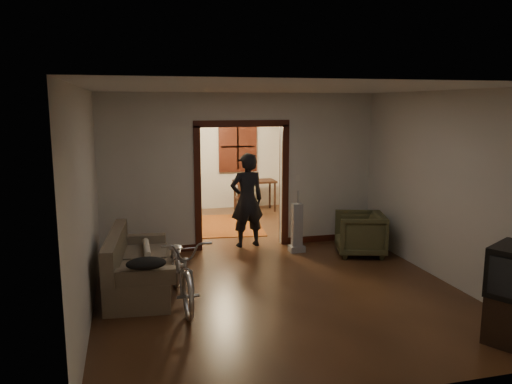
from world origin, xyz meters
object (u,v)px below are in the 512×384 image
object	(u,v)px
armchair	(360,234)
person	(247,200)
bicycle	(182,268)
locker	(161,179)
sofa	(141,261)
desk	(255,196)

from	to	relation	value
armchair	person	size ratio (longest dim) A/B	0.47
bicycle	locker	world-z (taller)	locker
sofa	desk	xyz separation A→B (m)	(2.88, 4.76, -0.05)
bicycle	person	world-z (taller)	person
person	armchair	bearing A→B (deg)	143.63
bicycle	locker	distance (m)	5.45
bicycle	armchair	world-z (taller)	bicycle
locker	sofa	bearing A→B (deg)	-85.38
sofa	desk	size ratio (longest dim) A/B	1.83
bicycle	desk	distance (m)	5.83
person	bicycle	bearing A→B (deg)	51.88
sofa	bicycle	bearing A→B (deg)	-42.38
locker	desk	distance (m)	2.30
armchair	desk	xyz separation A→B (m)	(-0.88, 3.97, -0.00)
sofa	armchair	size ratio (longest dim) A/B	2.25
locker	desk	xyz separation A→B (m)	(2.25, -0.11, -0.49)
sofa	locker	size ratio (longest dim) A/B	1.07
person	locker	xyz separation A→B (m)	(-1.35, 3.06, -0.01)
sofa	person	size ratio (longest dim) A/B	1.06
sofa	armchair	xyz separation A→B (m)	(3.76, 0.78, -0.05)
bicycle	locker	xyz separation A→B (m)	(0.11, 5.43, 0.39)
armchair	sofa	bearing A→B (deg)	-61.35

